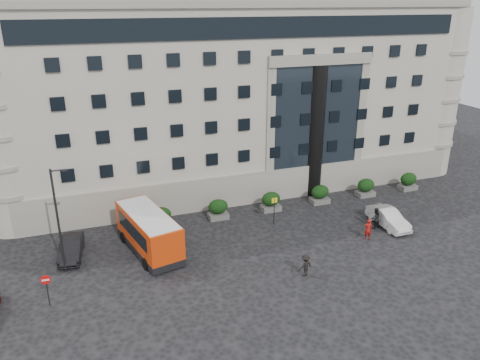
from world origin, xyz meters
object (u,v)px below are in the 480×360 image
object	(u,v)px
parked_car_b	(71,248)
pedestrian_b	(375,218)
minibus	(149,231)
parked_car_c	(67,214)
hedge_c	(271,201)
pedestrian_c	(305,265)
hedge_d	(320,194)
parked_car_d	(53,199)
pedestrian_a	(368,229)
hedge_a	(161,217)
street_lamp	(58,218)
white_taxi	(388,218)
hedge_b	(218,209)
hedge_f	(408,181)
hedge_e	(366,187)
no_entry_sign	(46,284)
bus_stop_sign	(274,206)

from	to	relation	value
parked_car_b	pedestrian_b	xyz separation A→B (m)	(24.98, -3.72, 0.21)
minibus	parked_car_c	xyz separation A→B (m)	(-6.09, 7.90, -1.15)
hedge_c	pedestrian_c	size ratio (longest dim) A/B	1.08
parked_car_b	hedge_d	bearing A→B (deg)	13.81
parked_car_d	pedestrian_a	size ratio (longest dim) A/B	2.77
hedge_a	parked_car_d	xyz separation A→B (m)	(-9.02, 7.93, -0.24)
street_lamp	pedestrian_a	world-z (taller)	street_lamp
parked_car_d	white_taxi	size ratio (longest dim) A/B	1.06
hedge_a	hedge_b	size ratio (longest dim) A/B	1.00
hedge_a	hedge_d	xyz separation A→B (m)	(15.60, 0.00, 0.00)
minibus	parked_car_c	bearing A→B (deg)	114.98
hedge_b	hedge_a	bearing A→B (deg)	180.00
hedge_f	hedge_c	bearing A→B (deg)	180.00
hedge_e	street_lamp	bearing A→B (deg)	-170.52
hedge_f	parked_car_c	xyz separation A→B (m)	(-33.74, 4.08, -0.31)
hedge_e	minibus	world-z (taller)	minibus
no_entry_sign	hedge_b	bearing A→B (deg)	31.90
hedge_c	pedestrian_b	xyz separation A→B (m)	(7.08, -6.43, 0.01)
hedge_e	parked_car_c	xyz separation A→B (m)	(-28.54, 4.08, -0.31)
minibus	pedestrian_c	world-z (taller)	minibus
white_taxi	pedestrian_c	distance (m)	11.50
hedge_f	street_lamp	world-z (taller)	street_lamp
minibus	pedestrian_a	xyz separation A→B (m)	(17.38, -4.12, -0.86)
hedge_f	no_entry_sign	bearing A→B (deg)	-165.83
street_lamp	pedestrian_c	world-z (taller)	street_lamp
hedge_f	bus_stop_sign	bearing A→B (deg)	-170.37
hedge_a	hedge_b	distance (m)	5.20
pedestrian_c	hedge_f	bearing A→B (deg)	-162.85
hedge_e	no_entry_sign	size ratio (longest dim) A/B	0.79
hedge_e	parked_car_b	bearing A→B (deg)	-174.54
hedge_e	street_lamp	world-z (taller)	street_lamp
hedge_a	street_lamp	world-z (taller)	street_lamp
hedge_b	no_entry_sign	xyz separation A→B (m)	(-14.20, -8.84, 0.72)
hedge_e	white_taxi	xyz separation A→B (m)	(-2.01, -6.48, -0.16)
hedge_d	pedestrian_c	bearing A→B (deg)	-123.12
hedge_b	pedestrian_b	size ratio (longest dim) A/B	0.98
bus_stop_sign	minibus	bearing A→B (deg)	-174.80
bus_stop_sign	minibus	size ratio (longest dim) A/B	0.31
hedge_d	pedestrian_a	world-z (taller)	hedge_d
pedestrian_a	pedestrian_c	xyz separation A→B (m)	(-7.43, -3.25, -0.05)
parked_car_c	pedestrian_a	world-z (taller)	pedestrian_a
white_taxi	hedge_b	bearing A→B (deg)	154.36
hedge_d	parked_car_d	distance (m)	25.87
minibus	hedge_e	bearing A→B (deg)	-3.02
hedge_d	bus_stop_sign	world-z (taller)	bus_stop_sign
hedge_a	hedge_d	bearing A→B (deg)	0.00
hedge_c	bus_stop_sign	world-z (taller)	bus_stop_sign
street_lamp	minibus	size ratio (longest dim) A/B	0.99
pedestrian_b	pedestrian_c	distance (m)	10.34
pedestrian_b	street_lamp	bearing A→B (deg)	-14.83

